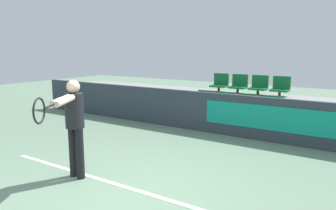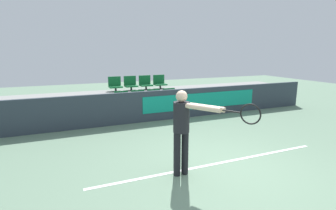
{
  "view_description": "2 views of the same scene",
  "coord_description": "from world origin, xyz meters",
  "px_view_note": "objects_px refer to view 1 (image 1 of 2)",
  "views": [
    {
      "loc": [
        3.16,
        -3.17,
        2.08
      ],
      "look_at": [
        -0.05,
        1.67,
        1.06
      ],
      "focal_mm": 35.0,
      "sensor_mm": 36.0,
      "label": 1
    },
    {
      "loc": [
        -2.85,
        -3.84,
        2.27
      ],
      "look_at": [
        -0.38,
        1.93,
        0.96
      ],
      "focal_mm": 28.0,
      "sensor_mm": 36.0,
      "label": 2
    }
  ],
  "objects_px": {
    "stadium_chair_0": "(204,101)",
    "stadium_chair_5": "(239,85)",
    "tennis_player": "(73,120)",
    "stadium_chair_6": "(259,86)",
    "stadium_chair_7": "(281,87)",
    "stadium_chair_3": "(268,108)",
    "stadium_chair_2": "(245,105)",
    "stadium_chair_4": "(220,83)",
    "stadium_chair_1": "(224,103)"
  },
  "relations": [
    {
      "from": "stadium_chair_1",
      "to": "stadium_chair_4",
      "type": "distance_m",
      "value": 1.23
    },
    {
      "from": "stadium_chair_4",
      "to": "stadium_chair_5",
      "type": "height_order",
      "value": "same"
    },
    {
      "from": "stadium_chair_7",
      "to": "stadium_chair_0",
      "type": "bearing_deg",
      "value": -150.3
    },
    {
      "from": "stadium_chair_4",
      "to": "stadium_chair_6",
      "type": "relative_size",
      "value": 1.0
    },
    {
      "from": "tennis_player",
      "to": "stadium_chair_3",
      "type": "bearing_deg",
      "value": 38.96
    },
    {
      "from": "stadium_chair_1",
      "to": "stadium_chair_6",
      "type": "height_order",
      "value": "stadium_chair_6"
    },
    {
      "from": "stadium_chair_3",
      "to": "stadium_chair_6",
      "type": "distance_m",
      "value": 1.23
    },
    {
      "from": "stadium_chair_6",
      "to": "tennis_player",
      "type": "relative_size",
      "value": 0.33
    },
    {
      "from": "stadium_chair_6",
      "to": "tennis_player",
      "type": "xyz_separation_m",
      "value": [
        -1.1,
        -5.56,
        -0.07
      ]
    },
    {
      "from": "stadium_chair_5",
      "to": "stadium_chair_3",
      "type": "bearing_deg",
      "value": -40.55
    },
    {
      "from": "stadium_chair_3",
      "to": "stadium_chair_6",
      "type": "bearing_deg",
      "value": 120.3
    },
    {
      "from": "stadium_chair_1",
      "to": "stadium_chair_5",
      "type": "xyz_separation_m",
      "value": [
        0.0,
        1.0,
        0.4
      ]
    },
    {
      "from": "stadium_chair_2",
      "to": "stadium_chair_5",
      "type": "xyz_separation_m",
      "value": [
        -0.59,
        1.0,
        0.4
      ]
    },
    {
      "from": "stadium_chair_2",
      "to": "stadium_chair_7",
      "type": "distance_m",
      "value": 1.23
    },
    {
      "from": "stadium_chair_4",
      "to": "stadium_chair_7",
      "type": "distance_m",
      "value": 1.76
    },
    {
      "from": "stadium_chair_3",
      "to": "stadium_chair_7",
      "type": "xyz_separation_m",
      "value": [
        0.0,
        1.0,
        0.4
      ]
    },
    {
      "from": "stadium_chair_0",
      "to": "stadium_chair_2",
      "type": "height_order",
      "value": "same"
    },
    {
      "from": "stadium_chair_2",
      "to": "stadium_chair_5",
      "type": "relative_size",
      "value": 1.0
    },
    {
      "from": "stadium_chair_5",
      "to": "stadium_chair_7",
      "type": "distance_m",
      "value": 1.17
    },
    {
      "from": "stadium_chair_3",
      "to": "stadium_chair_5",
      "type": "distance_m",
      "value": 1.59
    },
    {
      "from": "stadium_chair_3",
      "to": "tennis_player",
      "type": "xyz_separation_m",
      "value": [
        -1.69,
        -4.56,
        0.33
      ]
    },
    {
      "from": "stadium_chair_6",
      "to": "stadium_chair_7",
      "type": "bearing_deg",
      "value": 0.0
    },
    {
      "from": "stadium_chair_5",
      "to": "stadium_chair_6",
      "type": "relative_size",
      "value": 1.0
    },
    {
      "from": "stadium_chair_2",
      "to": "stadium_chair_7",
      "type": "bearing_deg",
      "value": 59.7
    },
    {
      "from": "stadium_chair_6",
      "to": "stadium_chair_3",
      "type": "bearing_deg",
      "value": -59.7
    },
    {
      "from": "stadium_chair_6",
      "to": "stadium_chair_5",
      "type": "bearing_deg",
      "value": 180.0
    },
    {
      "from": "stadium_chair_1",
      "to": "stadium_chair_5",
      "type": "bearing_deg",
      "value": 90.0
    },
    {
      "from": "stadium_chair_2",
      "to": "stadium_chair_4",
      "type": "height_order",
      "value": "stadium_chair_4"
    },
    {
      "from": "stadium_chair_1",
      "to": "stadium_chair_5",
      "type": "height_order",
      "value": "stadium_chair_5"
    },
    {
      "from": "stadium_chair_1",
      "to": "stadium_chair_4",
      "type": "relative_size",
      "value": 1.0
    },
    {
      "from": "stadium_chair_1",
      "to": "stadium_chair_4",
      "type": "height_order",
      "value": "stadium_chair_4"
    },
    {
      "from": "stadium_chair_0",
      "to": "stadium_chair_7",
      "type": "height_order",
      "value": "stadium_chair_7"
    },
    {
      "from": "stadium_chair_2",
      "to": "stadium_chair_5",
      "type": "height_order",
      "value": "stadium_chair_5"
    },
    {
      "from": "stadium_chair_6",
      "to": "stadium_chair_7",
      "type": "distance_m",
      "value": 0.59
    },
    {
      "from": "stadium_chair_0",
      "to": "stadium_chair_4",
      "type": "height_order",
      "value": "stadium_chair_4"
    },
    {
      "from": "stadium_chair_5",
      "to": "stadium_chair_0",
      "type": "bearing_deg",
      "value": -120.3
    },
    {
      "from": "stadium_chair_0",
      "to": "stadium_chair_7",
      "type": "relative_size",
      "value": 1.0
    },
    {
      "from": "stadium_chair_0",
      "to": "tennis_player",
      "type": "xyz_separation_m",
      "value": [
        0.07,
        -4.56,
        0.33
      ]
    },
    {
      "from": "stadium_chair_3",
      "to": "stadium_chair_5",
      "type": "height_order",
      "value": "stadium_chair_5"
    },
    {
      "from": "stadium_chair_6",
      "to": "tennis_player",
      "type": "height_order",
      "value": "tennis_player"
    },
    {
      "from": "stadium_chair_2",
      "to": "stadium_chair_7",
      "type": "xyz_separation_m",
      "value": [
        0.59,
        1.0,
        0.4
      ]
    },
    {
      "from": "stadium_chair_0",
      "to": "stadium_chair_7",
      "type": "bearing_deg",
      "value": 29.7
    },
    {
      "from": "stadium_chair_1",
      "to": "stadium_chair_7",
      "type": "distance_m",
      "value": 1.59
    },
    {
      "from": "stadium_chair_5",
      "to": "tennis_player",
      "type": "distance_m",
      "value": 5.58
    },
    {
      "from": "stadium_chair_0",
      "to": "stadium_chair_3",
      "type": "height_order",
      "value": "same"
    },
    {
      "from": "tennis_player",
      "to": "stadium_chair_0",
      "type": "bearing_deg",
      "value": 60.16
    },
    {
      "from": "stadium_chair_0",
      "to": "stadium_chair_5",
      "type": "relative_size",
      "value": 1.0
    },
    {
      "from": "stadium_chair_2",
      "to": "stadium_chair_6",
      "type": "distance_m",
      "value": 1.08
    },
    {
      "from": "stadium_chair_0",
      "to": "stadium_chair_1",
      "type": "relative_size",
      "value": 1.0
    },
    {
      "from": "stadium_chair_4",
      "to": "stadium_chair_7",
      "type": "bearing_deg",
      "value": 0.0
    }
  ]
}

